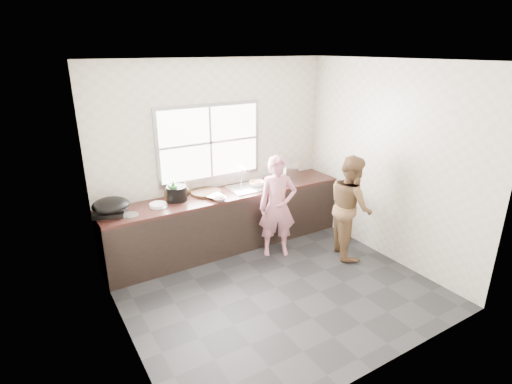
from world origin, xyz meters
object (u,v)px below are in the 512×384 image
bowl_crabs (257,184)px  woman (277,210)px  wok (111,205)px  pot_lid_left (129,215)px  cutting_board (206,193)px  bowl_held (272,187)px  pot_lid_right (159,207)px  bottle_brown_short (185,189)px  glass_jar (174,194)px  person_side (351,206)px  bowl_mince (219,198)px  plate_food (158,204)px  bottle_green (174,191)px  black_pot (177,193)px  dish_rack (286,172)px  bottle_brown_tall (170,193)px

bowl_crabs → woman: bearing=-91.5°
wok → pot_lid_left: wok is taller
cutting_board → bowl_held: size_ratio=2.38×
pot_lid_right → wok: bearing=178.9°
bottle_brown_short → glass_jar: 0.18m
person_side → wok: person_side is taller
bowl_mince → plate_food: size_ratio=0.85×
bowl_held → wok: wok is taller
bottle_brown_short → woman: bearing=-36.7°
bowl_mince → cutting_board: bearing=99.6°
person_side → bottle_green: person_side is taller
plate_food → wok: wok is taller
bowl_crabs → black_pot: 1.24m
bowl_crabs → dish_rack: size_ratio=0.53×
bowl_crabs → bottle_brown_tall: 1.33m
cutting_board → bowl_mince: bearing=-80.4°
bowl_crabs → bowl_held: (0.12, -0.24, -0.00)m
bottle_brown_short → wok: bearing=-167.2°
dish_rack → pot_lid_left: (-2.47, -0.13, -0.13)m
pot_lid_left → bowl_crabs: bearing=3.9°
woman → black_pot: (-1.23, 0.64, 0.28)m
bowl_mince → plate_food: 0.82m
bowl_mince → glass_jar: glass_jar is taller
person_side → bottle_brown_tall: bearing=85.0°
bowl_mince → person_side: bearing=-28.4°
woman → bottle_brown_tall: (-1.31, 0.68, 0.29)m
wok → pot_lid_right: (0.59, -0.01, -0.14)m
bottle_brown_short → dish_rack: dish_rack is taller
bowl_crabs → wok: size_ratio=0.41×
cutting_board → bottle_brown_tall: bearing=177.5°
woman → pot_lid_left: (-1.93, 0.45, 0.19)m
woman → bowl_crabs: woman is taller
woman → wok: (-2.11, 0.54, 0.33)m
bottle_brown_short → pot_lid_left: size_ratio=0.73×
pot_lid_right → bowl_crabs: bearing=1.9°
person_side → cutting_board: person_side is taller
woman → person_side: person_side is taller
black_pot → person_side: bearing=-28.9°
bowl_mince → bowl_held: bearing=0.0°
bottle_brown_short → dish_rack: bearing=-7.3°
bowl_crabs → bottle_green: bearing=179.0°
person_side → wok: 3.19m
woman → wok: size_ratio=3.01×
woman → dish_rack: woman is taller
person_side → bottle_brown_short: 2.34m
woman → bottle_brown_tall: woman is taller
wok → pot_lid_left: bearing=-26.8°
cutting_board → dish_rack: size_ratio=1.21×
person_side → bowl_crabs: size_ratio=7.82×
wok → bottle_brown_short: bearing=12.8°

